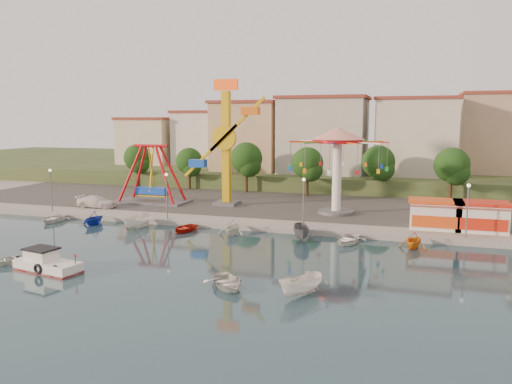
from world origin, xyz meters
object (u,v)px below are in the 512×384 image
at_px(rowboat_a, 227,282).
at_px(van, 97,202).
at_px(kamikaze_tower, 229,146).
at_px(wave_swinger, 337,151).
at_px(skiff, 301,286).
at_px(pirate_ship_ride, 152,175).
at_px(cabin_motorboat, 47,264).

height_order(rowboat_a, van, van).
distance_m(kamikaze_tower, wave_swinger, 14.46).
distance_m(kamikaze_tower, skiff, 34.23).
height_order(wave_swinger, van, wave_swinger).
height_order(pirate_ship_ride, cabin_motorboat, pirate_ship_ride).
xyz_separation_m(wave_swinger, van, (-30.33, -5.09, -6.84)).
distance_m(pirate_ship_ride, van, 8.13).
bearing_deg(rowboat_a, van, 100.62).
distance_m(rowboat_a, skiff, 5.45).
bearing_deg(kamikaze_tower, skiff, -61.03).
height_order(rowboat_a, skiff, skiff).
bearing_deg(rowboat_a, cabin_motorboat, 143.29).
bearing_deg(kamikaze_tower, wave_swinger, -5.36).
relative_size(pirate_ship_ride, cabin_motorboat, 1.69).
xyz_separation_m(pirate_ship_ride, wave_swinger, (25.36, -0.57, 3.80)).
bearing_deg(cabin_motorboat, rowboat_a, 12.61).
xyz_separation_m(pirate_ship_ride, skiff, (27.12, -28.40, -3.65)).
bearing_deg(rowboat_a, skiff, -40.77).
xyz_separation_m(skiff, van, (-32.09, 22.73, 0.62)).
bearing_deg(van, rowboat_a, -132.27).
relative_size(pirate_ship_ride, rowboat_a, 2.50).
distance_m(wave_swinger, skiff, 28.86).
height_order(cabin_motorboat, van, van).
relative_size(cabin_motorboat, skiff, 1.55).
bearing_deg(cabin_motorboat, kamikaze_tower, 91.87).
xyz_separation_m(kamikaze_tower, wave_swinger, (14.40, -1.35, -0.25)).
distance_m(cabin_motorboat, skiff, 20.51).
relative_size(skiff, van, 0.73).
relative_size(wave_swinger, van, 2.21).
xyz_separation_m(pirate_ship_ride, cabin_motorboat, (6.61, -28.87, -3.86)).
relative_size(kamikaze_tower, wave_swinger, 1.42).
bearing_deg(cabin_motorboat, wave_swinger, 66.69).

